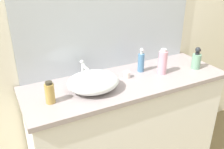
{
  "coord_description": "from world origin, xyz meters",
  "views": [
    {
      "loc": [
        -0.79,
        -0.93,
        1.66
      ],
      "look_at": [
        -0.1,
        0.41,
        0.96
      ],
      "focal_mm": 39.29,
      "sensor_mm": 36.0,
      "label": 1
    }
  ],
  "objects_px": {
    "perfume_bottle": "(163,62)",
    "spray_can": "(196,60)",
    "candle_jar": "(127,75)",
    "lotion_bottle": "(50,93)",
    "sink_basin": "(93,82)",
    "soap_dispenser": "(141,62)"
  },
  "relations": [
    {
      "from": "soap_dispenser",
      "to": "lotion_bottle",
      "type": "bearing_deg",
      "value": -169.27
    },
    {
      "from": "candle_jar",
      "to": "soap_dispenser",
      "type": "bearing_deg",
      "value": 17.99
    },
    {
      "from": "lotion_bottle",
      "to": "spray_can",
      "type": "height_order",
      "value": "spray_can"
    },
    {
      "from": "spray_can",
      "to": "sink_basin",
      "type": "bearing_deg",
      "value": 177.19
    },
    {
      "from": "lotion_bottle",
      "to": "spray_can",
      "type": "relative_size",
      "value": 0.79
    },
    {
      "from": "perfume_bottle",
      "to": "spray_can",
      "type": "xyz_separation_m",
      "value": [
        0.3,
        -0.05,
        -0.02
      ]
    },
    {
      "from": "sink_basin",
      "to": "spray_can",
      "type": "distance_m",
      "value": 0.87
    },
    {
      "from": "soap_dispenser",
      "to": "perfume_bottle",
      "type": "bearing_deg",
      "value": -41.25
    },
    {
      "from": "perfume_bottle",
      "to": "spray_can",
      "type": "relative_size",
      "value": 1.1
    },
    {
      "from": "perfume_bottle",
      "to": "spray_can",
      "type": "distance_m",
      "value": 0.3
    },
    {
      "from": "spray_can",
      "to": "candle_jar",
      "type": "height_order",
      "value": "spray_can"
    },
    {
      "from": "spray_can",
      "to": "candle_jar",
      "type": "bearing_deg",
      "value": 169.91
    },
    {
      "from": "sink_basin",
      "to": "spray_can",
      "type": "relative_size",
      "value": 1.98
    },
    {
      "from": "soap_dispenser",
      "to": "perfume_bottle",
      "type": "distance_m",
      "value": 0.16
    },
    {
      "from": "sink_basin",
      "to": "candle_jar",
      "type": "distance_m",
      "value": 0.3
    },
    {
      "from": "lotion_bottle",
      "to": "perfume_bottle",
      "type": "relative_size",
      "value": 0.72
    },
    {
      "from": "perfume_bottle",
      "to": "candle_jar",
      "type": "bearing_deg",
      "value": 168.38
    },
    {
      "from": "soap_dispenser",
      "to": "candle_jar",
      "type": "bearing_deg",
      "value": -162.01
    },
    {
      "from": "lotion_bottle",
      "to": "spray_can",
      "type": "distance_m",
      "value": 1.16
    },
    {
      "from": "soap_dispenser",
      "to": "perfume_bottle",
      "type": "relative_size",
      "value": 0.97
    },
    {
      "from": "lotion_bottle",
      "to": "spray_can",
      "type": "bearing_deg",
      "value": -0.57
    },
    {
      "from": "spray_can",
      "to": "candle_jar",
      "type": "distance_m",
      "value": 0.59
    }
  ]
}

